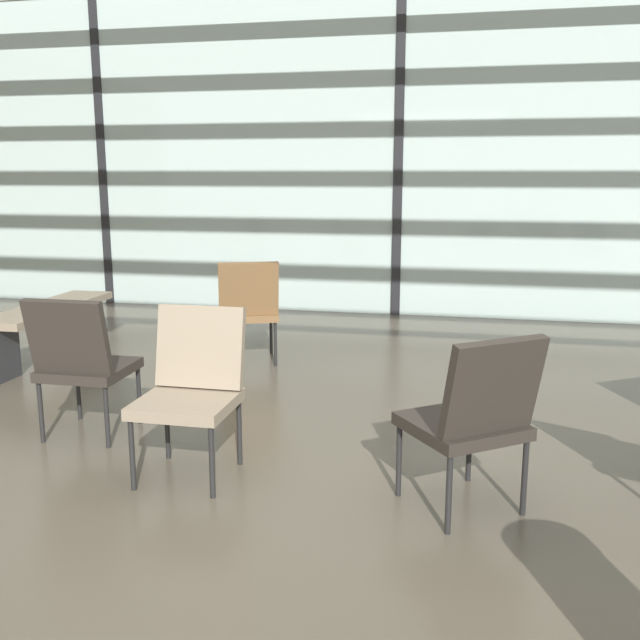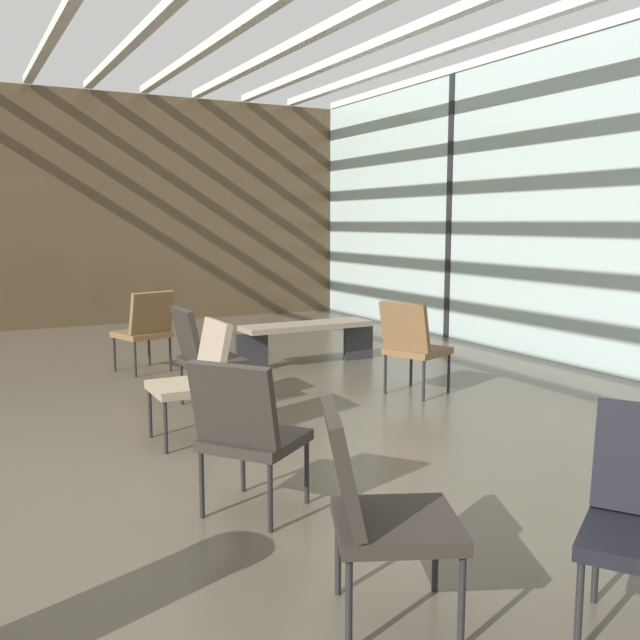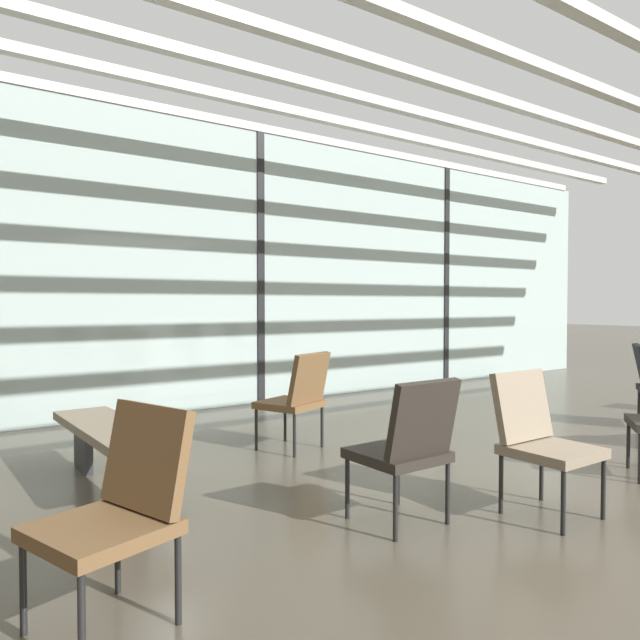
{
  "view_description": "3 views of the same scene",
  "coord_description": "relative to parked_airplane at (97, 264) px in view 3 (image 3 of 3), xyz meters",
  "views": [
    {
      "loc": [
        0.84,
        -2.72,
        1.56
      ],
      "look_at": [
        -0.18,
        2.0,
        0.56
      ],
      "focal_mm": 40.07,
      "sensor_mm": 36.0,
      "label": 1
    },
    {
      "loc": [
        4.29,
        -0.89,
        1.58
      ],
      "look_at": [
        -1.97,
        2.38,
        0.6
      ],
      "focal_mm": 39.84,
      "sensor_mm": 36.0,
      "label": 2
    },
    {
      "loc": [
        -3.77,
        -1.51,
        1.3
      ],
      "look_at": [
        -0.05,
        3.75,
        1.12
      ],
      "focal_mm": 32.82,
      "sensor_mm": 36.0,
      "label": 3
    }
  ],
  "objects": [
    {
      "name": "lounge_chair_1",
      "position": [
        0.41,
        -8.67,
        -1.51
      ],
      "size": [
        0.48,
        0.53,
        0.87
      ],
      "rotation": [
        0.0,
        0.0,
        0.0
      ],
      "color": "#7F705B",
      "rests_on": "ground"
    },
    {
      "name": "parked_airplane",
      "position": [
        0.0,
        0.0,
        0.0
      ],
      "size": [
        13.57,
        4.02,
        4.02
      ],
      "color": "silver",
      "rests_on": "ground"
    },
    {
      "name": "waiting_bench",
      "position": [
        -1.67,
        -6.74,
        -1.65
      ],
      "size": [
        0.44,
        1.7,
        0.47
      ],
      "rotation": [
        0.0,
        0.0,
        1.59
      ],
      "color": "#7F705B",
      "rests_on": "ground"
    },
    {
      "name": "glass_curtain_wall",
      "position": [
        0.99,
        -4.12,
        -0.25
      ],
      "size": [
        14.0,
        0.08,
        3.52
      ],
      "primitive_type": "cube",
      "color": "#A3B7B2",
      "rests_on": "ground"
    },
    {
      "name": "lounge_chair_3",
      "position": [
        -0.41,
        -8.36,
        -1.51
      ],
      "size": [
        0.49,
        0.53,
        0.87
      ],
      "rotation": [
        0.0,
        0.0,
        3.16
      ],
      "color": "#28231E",
      "rests_on": "ground"
    },
    {
      "name": "lounge_chair_2",
      "position": [
        -2.08,
        -8.42,
        -1.51
      ],
      "size": [
        0.64,
        0.61,
        0.87
      ],
      "rotation": [
        0.0,
        0.0,
        5.02
      ],
      "color": "brown",
      "rests_on": "ground"
    },
    {
      "name": "ceiling_slats",
      "position": [
        0.99,
        -7.42,
        1.56
      ],
      "size": [
        13.72,
        6.72,
        0.1
      ],
      "color": "beige",
      "rests_on": "glass_curtain_wall"
    },
    {
      "name": "lounge_chair_4",
      "position": [
        0.02,
        -6.51,
        -1.51
      ],
      "size": [
        0.64,
        0.66,
        0.87
      ],
      "rotation": [
        0.0,
        0.0,
        3.51
      ],
      "color": "brown",
      "rests_on": "ground"
    },
    {
      "name": "window_mullion_1",
      "position": [
        0.99,
        -4.12,
        -0.25
      ],
      "size": [
        0.1,
        0.12,
        3.52
      ],
      "primitive_type": "cube",
      "color": "black",
      "rests_on": "ground"
    },
    {
      "name": "window_mullion_2",
      "position": [
        4.49,
        -4.12,
        -0.25
      ],
      "size": [
        0.1,
        0.12,
        3.52
      ],
      "primitive_type": "cube",
      "color": "black",
      "rests_on": "ground"
    }
  ]
}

